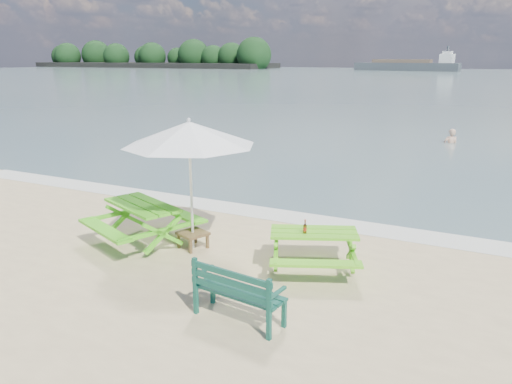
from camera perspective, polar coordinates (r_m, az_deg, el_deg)
The scene contains 10 objects.
sea at distance 91.14m, azimuth 24.43°, elevation 11.57°, with size 300.00×300.00×0.00m, color slate.
foam_strip at distance 11.92m, azimuth 5.27°, elevation -3.04°, with size 22.00×0.90×0.01m, color silver.
island_headland at distance 185.24m, azimuth -11.93°, elevation 14.78°, with size 90.00×22.00×7.60m.
picnic_table_left at distance 10.48m, azimuth -12.76°, elevation -3.64°, with size 2.41×2.51×0.85m.
picnic_table_right at distance 9.07m, azimuth 6.58°, elevation -6.74°, with size 2.08×2.17×0.73m.
park_bench at distance 7.43m, azimuth -1.95°, elevation -12.61°, with size 1.44×0.65×0.86m.
side_table at distance 10.14m, azimuth -7.21°, elevation -5.43°, with size 0.67×0.67×0.33m.
patio_umbrella at distance 9.60m, azimuth -7.64°, elevation 6.62°, with size 3.34×3.34×2.55m.
beer_bottle at distance 8.80m, azimuth 5.61°, elevation -4.20°, with size 0.06×0.06×0.24m.
swimmer at distance 24.08m, azimuth 21.31°, elevation 4.75°, with size 0.73×0.63×1.69m.
Camera 1 is at (4.05, -5.98, 3.73)m, focal length 35.00 mm.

